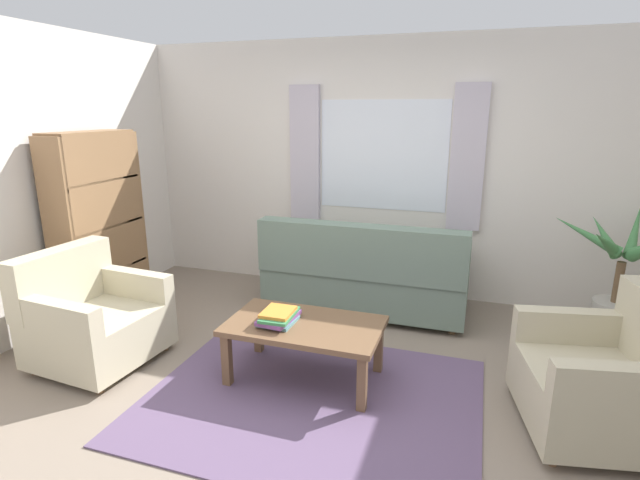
{
  "coord_description": "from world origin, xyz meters",
  "views": [
    {
      "loc": [
        0.97,
        -2.76,
        1.92
      ],
      "look_at": [
        -0.18,
        0.7,
        0.93
      ],
      "focal_mm": 27.41,
      "sensor_mm": 36.0,
      "label": 1
    }
  ],
  "objects_px": {
    "armchair_left": "(92,318)",
    "book_stack_on_table": "(279,317)",
    "potted_plant": "(620,282)",
    "bookshelf": "(103,223)",
    "couch": "(365,275)",
    "armchair_right": "(608,380)",
    "coffee_table": "(304,331)"
  },
  "relations": [
    {
      "from": "armchair_left",
      "to": "bookshelf",
      "type": "height_order",
      "value": "bookshelf"
    },
    {
      "from": "armchair_right",
      "to": "book_stack_on_table",
      "type": "height_order",
      "value": "armchair_right"
    },
    {
      "from": "couch",
      "to": "coffee_table",
      "type": "xyz_separation_m",
      "value": [
        -0.13,
        -1.33,
        0.01
      ]
    },
    {
      "from": "armchair_left",
      "to": "book_stack_on_table",
      "type": "bearing_deg",
      "value": -77.3
    },
    {
      "from": "bookshelf",
      "to": "book_stack_on_table",
      "type": "bearing_deg",
      "value": 73.03
    },
    {
      "from": "book_stack_on_table",
      "to": "potted_plant",
      "type": "height_order",
      "value": "potted_plant"
    },
    {
      "from": "armchair_right",
      "to": "coffee_table",
      "type": "relative_size",
      "value": 0.9
    },
    {
      "from": "armchair_left",
      "to": "coffee_table",
      "type": "distance_m",
      "value": 1.67
    },
    {
      "from": "armchair_left",
      "to": "armchair_right",
      "type": "xyz_separation_m",
      "value": [
        3.58,
        0.26,
        0.0
      ]
    },
    {
      "from": "armchair_left",
      "to": "book_stack_on_table",
      "type": "xyz_separation_m",
      "value": [
        1.48,
        0.21,
        0.13
      ]
    },
    {
      "from": "couch",
      "to": "book_stack_on_table",
      "type": "xyz_separation_m",
      "value": [
        -0.3,
        -1.38,
        0.12
      ]
    },
    {
      "from": "couch",
      "to": "armchair_right",
      "type": "relative_size",
      "value": 1.93
    },
    {
      "from": "couch",
      "to": "potted_plant",
      "type": "relative_size",
      "value": 1.55
    },
    {
      "from": "armchair_left",
      "to": "armchair_right",
      "type": "bearing_deg",
      "value": -81.21
    },
    {
      "from": "armchair_left",
      "to": "potted_plant",
      "type": "bearing_deg",
      "value": -62.14
    },
    {
      "from": "couch",
      "to": "potted_plant",
      "type": "distance_m",
      "value": 2.16
    },
    {
      "from": "potted_plant",
      "to": "couch",
      "type": "bearing_deg",
      "value": -177.42
    },
    {
      "from": "coffee_table",
      "to": "potted_plant",
      "type": "relative_size",
      "value": 0.9
    },
    {
      "from": "book_stack_on_table",
      "to": "couch",
      "type": "bearing_deg",
      "value": 77.6
    },
    {
      "from": "coffee_table",
      "to": "bookshelf",
      "type": "height_order",
      "value": "bookshelf"
    },
    {
      "from": "armchair_left",
      "to": "book_stack_on_table",
      "type": "height_order",
      "value": "armchair_left"
    },
    {
      "from": "armchair_left",
      "to": "coffee_table",
      "type": "xyz_separation_m",
      "value": [
        1.65,
        0.26,
        0.03
      ]
    },
    {
      "from": "armchair_left",
      "to": "armchair_right",
      "type": "relative_size",
      "value": 0.92
    },
    {
      "from": "armchair_right",
      "to": "potted_plant",
      "type": "height_order",
      "value": "potted_plant"
    },
    {
      "from": "armchair_left",
      "to": "bookshelf",
      "type": "bearing_deg",
      "value": 38.35
    },
    {
      "from": "armchair_left",
      "to": "coffee_table",
      "type": "bearing_deg",
      "value": -76.47
    },
    {
      "from": "couch",
      "to": "armchair_left",
      "type": "height_order",
      "value": "couch"
    },
    {
      "from": "armchair_right",
      "to": "bookshelf",
      "type": "height_order",
      "value": "bookshelf"
    },
    {
      "from": "armchair_right",
      "to": "bookshelf",
      "type": "relative_size",
      "value": 0.57
    },
    {
      "from": "book_stack_on_table",
      "to": "armchair_right",
      "type": "bearing_deg",
      "value": 1.4
    },
    {
      "from": "couch",
      "to": "bookshelf",
      "type": "distance_m",
      "value": 2.51
    },
    {
      "from": "armchair_right",
      "to": "potted_plant",
      "type": "distance_m",
      "value": 1.48
    }
  ]
}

